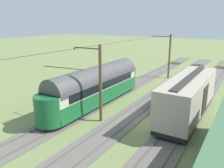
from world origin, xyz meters
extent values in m
plane|color=olive|center=(0.00, 0.00, 0.00)|extent=(220.00, 220.00, 0.00)
cube|color=#666059|center=(-2.36, 0.00, 0.05)|extent=(2.80, 80.00, 0.10)
cube|color=#59544C|center=(-1.64, 0.00, 0.14)|extent=(0.07, 80.00, 0.08)
cube|color=#59544C|center=(-3.08, 0.00, 0.14)|extent=(0.07, 80.00, 0.08)
cube|color=#47331E|center=(-2.36, -32.00, 0.11)|extent=(2.50, 0.24, 0.08)
cube|color=#47331E|center=(-2.36, -31.35, 0.11)|extent=(2.50, 0.24, 0.08)
cube|color=#47331E|center=(-2.36, -30.70, 0.11)|extent=(2.50, 0.24, 0.08)
cube|color=#47331E|center=(-2.36, -30.05, 0.11)|extent=(2.50, 0.24, 0.08)
cube|color=#47331E|center=(-2.36, -29.40, 0.11)|extent=(2.50, 0.24, 0.08)
cube|color=#666059|center=(2.36, 0.00, 0.05)|extent=(2.80, 80.00, 0.10)
cube|color=#59544C|center=(3.08, 0.00, 0.14)|extent=(0.07, 80.00, 0.08)
cube|color=#59544C|center=(1.64, 0.00, 0.14)|extent=(0.07, 80.00, 0.08)
cube|color=#47331E|center=(2.36, -32.00, 0.11)|extent=(2.50, 0.24, 0.08)
cube|color=#47331E|center=(2.36, -31.35, 0.11)|extent=(2.50, 0.24, 0.08)
cube|color=#47331E|center=(2.36, -30.70, 0.11)|extent=(2.50, 0.24, 0.08)
cube|color=#47331E|center=(2.36, -30.05, 0.11)|extent=(2.50, 0.24, 0.08)
cube|color=#47331E|center=(2.36, -29.40, 0.11)|extent=(2.50, 0.24, 0.08)
cube|color=#666059|center=(7.08, 0.00, 0.05)|extent=(2.80, 80.00, 0.10)
cube|color=#59544C|center=(7.80, 0.00, 0.14)|extent=(0.07, 80.00, 0.08)
cube|color=#59544C|center=(6.37, 0.00, 0.14)|extent=(0.07, 80.00, 0.08)
cube|color=#47331E|center=(7.08, -32.00, 0.11)|extent=(2.50, 0.24, 0.08)
cube|color=#47331E|center=(7.08, -31.35, 0.11)|extent=(2.50, 0.24, 0.08)
cube|color=#47331E|center=(7.08, -30.70, 0.11)|extent=(2.50, 0.24, 0.08)
cube|color=#47331E|center=(7.08, -30.05, 0.11)|extent=(2.50, 0.24, 0.08)
cube|color=#47331E|center=(7.08, -29.40, 0.11)|extent=(2.50, 0.24, 0.08)
cube|color=#196033|center=(7.08, -1.35, 0.71)|extent=(2.65, 13.75, 0.55)
cube|color=#196033|center=(7.08, -1.35, 1.46)|extent=(2.55, 13.75, 0.95)
cube|color=#B7C699|center=(7.08, -1.35, 2.46)|extent=(2.55, 13.75, 1.05)
cylinder|color=#4C4C4C|center=(7.08, -1.35, 2.98)|extent=(2.65, 13.47, 2.65)
cylinder|color=#196033|center=(7.08, -8.17, 1.70)|extent=(2.55, 2.55, 2.55)
cylinder|color=#196033|center=(7.08, 5.48, 1.70)|extent=(2.55, 2.55, 2.55)
cube|color=black|center=(7.08, -9.30, 2.72)|extent=(1.63, 0.08, 0.36)
cube|color=black|center=(7.08, -9.34, 2.41)|extent=(1.73, 0.06, 0.80)
cube|color=black|center=(5.79, -1.35, 2.46)|extent=(0.04, 11.55, 0.80)
cube|color=black|center=(8.38, -1.35, 2.46)|extent=(0.04, 11.55, 0.80)
cylinder|color=silver|center=(7.08, -9.43, 1.46)|extent=(0.24, 0.06, 0.24)
cube|color=gray|center=(7.08, -9.37, 0.53)|extent=(1.94, 0.12, 0.20)
cylinder|color=black|center=(7.08, 3.20, 4.91)|extent=(0.07, 4.98, 1.27)
cylinder|color=black|center=(6.37, -5.75, 0.56)|extent=(0.10, 0.76, 0.76)
cylinder|color=black|center=(7.80, -5.75, 0.56)|extent=(0.10, 0.76, 0.76)
cylinder|color=black|center=(6.37, 3.05, 0.56)|extent=(0.10, 0.76, 0.76)
cylinder|color=black|center=(7.80, 3.05, 0.56)|extent=(0.10, 0.76, 0.76)
cube|color=#B2A893|center=(-2.36, -3.15, 2.33)|extent=(2.90, 11.77, 3.20)
cube|color=#332D28|center=(-2.36, -3.15, 3.99)|extent=(0.70, 10.59, 0.08)
cube|color=black|center=(-2.36, -3.15, 0.53)|extent=(2.70, 11.77, 0.36)
cube|color=black|center=(-3.84, -3.15, 2.07)|extent=(0.06, 2.20, 2.56)
cylinder|color=black|center=(-3.08, -7.27, 0.60)|extent=(0.10, 0.84, 0.84)
cylinder|color=black|center=(-1.64, -7.27, 0.60)|extent=(0.10, 0.84, 0.84)
cylinder|color=black|center=(-3.08, 0.97, 0.60)|extent=(0.10, 0.84, 0.84)
cylinder|color=black|center=(-1.64, 0.97, 0.60)|extent=(0.10, 0.84, 0.84)
cube|color=black|center=(-5.60, 5.04, 2.07)|extent=(0.06, 2.20, 2.56)
cylinder|color=brown|center=(4.21, -17.48, 3.52)|extent=(0.28, 0.28, 7.05)
cylinder|color=#2D2D2D|center=(5.65, -17.48, 6.65)|extent=(2.87, 0.10, 0.10)
sphere|color=#334733|center=(7.08, -17.48, 6.50)|extent=(0.16, 0.16, 0.16)
cylinder|color=brown|center=(4.21, 1.97, 3.52)|extent=(0.28, 0.28, 7.05)
cylinder|color=#2D2D2D|center=(5.65, 1.97, 6.65)|extent=(2.87, 0.10, 0.10)
sphere|color=#334733|center=(7.08, 1.97, 6.50)|extent=(0.16, 0.16, 0.16)
cylinder|color=black|center=(5.65, -17.48, 6.65)|extent=(2.87, 0.02, 0.02)
cube|color=#47331E|center=(9.90, -5.27, 0.09)|extent=(0.24, 2.40, 0.18)
cube|color=#47331E|center=(10.20, -5.27, 0.09)|extent=(0.24, 2.40, 0.18)
cube|color=#47331E|center=(10.50, -5.27, 0.09)|extent=(0.24, 2.40, 0.18)
cube|color=#47331E|center=(10.20, -5.57, 0.27)|extent=(2.40, 0.24, 0.18)
cube|color=#47331E|center=(10.20, -5.27, 0.27)|extent=(2.40, 0.24, 0.18)
cube|color=#47331E|center=(10.20, -4.97, 0.27)|extent=(2.40, 0.24, 0.18)
cube|color=#47331E|center=(9.90, -5.27, 0.45)|extent=(0.24, 2.40, 0.18)
cube|color=#47331E|center=(10.20, -5.27, 0.45)|extent=(0.24, 2.40, 0.18)
cube|color=#47331E|center=(10.50, -5.27, 0.45)|extent=(0.24, 2.40, 0.18)
camera|label=1|loc=(-6.83, 17.91, 8.94)|focal=36.23mm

